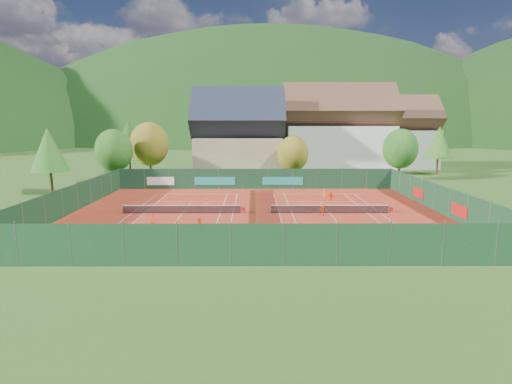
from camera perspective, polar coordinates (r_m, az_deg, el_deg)
The scene contains 35 objects.
ground at distance 43.25m, azimuth 0.01°, elevation -3.10°, with size 600.00×600.00×0.00m, color #2B4F18.
clay_pad at distance 43.25m, azimuth 0.01°, elevation -3.06°, with size 40.00×32.00×0.01m, color #A42B18.
court_markings_left at distance 43.95m, azimuth -10.49°, elevation -3.01°, with size 11.03×23.83×0.00m.
court_markings_right at distance 44.01m, azimuth 10.50°, elevation -2.99°, with size 11.03×23.83×0.00m.
tennis_net_left at distance 43.81m, azimuth -10.31°, elevation -2.38°, with size 13.30×0.10×1.02m.
tennis_net_right at distance 43.93m, azimuth 10.72°, elevation -2.36°, with size 13.30×0.10×1.02m.
court_divider at distance 43.14m, azimuth 0.01°, elevation -2.42°, with size 0.03×28.80×1.00m.
fence_north at distance 58.71m, azimuth -0.50°, elevation 1.85°, with size 40.00×0.10×3.00m.
fence_south at distance 27.41m, azimuth 0.16°, elevation -7.57°, with size 40.00×0.04×3.00m.
fence_west at distance 47.29m, azimuth -25.01°, elevation -1.03°, with size 0.04×32.00×3.00m.
fence_east at distance 47.49m, azimuth 24.92°, elevation -1.00°, with size 0.09×32.00×3.00m.
chalet at distance 72.26m, azimuth -2.49°, elevation 7.48°, with size 16.20×12.00×16.00m.
hotel_block_a at distance 79.83m, azimuth 11.58°, elevation 8.07°, with size 21.60×11.00×17.25m.
hotel_block_b at distance 91.32m, azimuth 19.23°, elevation 7.45°, with size 17.28×10.00×15.50m.
tree_west_front at distance 66.00m, azimuth -19.64°, elevation 5.60°, with size 5.72×5.72×8.69m.
tree_west_mid at distance 70.52m, azimuth -14.97°, elevation 6.64°, with size 6.44×6.44×9.78m.
tree_west_back at distance 79.83m, azimuth -17.75°, elevation 7.34°, with size 5.60×5.60×10.00m.
tree_center at distance 64.63m, azimuth 5.28°, elevation 5.46°, with size 5.01×5.01×7.60m.
tree_east_front at distance 70.55m, azimuth 19.92°, elevation 5.83°, with size 5.72×5.72×8.69m.
tree_east_mid at distance 81.72m, azimuth 24.66°, elevation 6.48°, with size 5.04×5.04×9.00m.
tree_west_side at distance 60.97m, azimuth -27.51°, elevation 5.38°, with size 5.04×5.04×9.00m.
tree_east_back at distance 86.26m, azimuth 17.59°, elevation 7.51°, with size 7.15×7.15×10.86m.
mountain_backdrop at distance 281.47m, azimuth 5.63°, elevation -0.18°, with size 820.00×530.00×242.00m.
ball_hopper at distance 34.39m, azimuth 24.10°, elevation -6.45°, with size 0.34×0.34×0.80m.
loose_ball_0 at distance 40.54m, azimuth -11.33°, elevation -4.11°, with size 0.07×0.07×0.07m, color #CCD833.
loose_ball_1 at distance 34.43m, azimuth 8.88°, elevation -6.56°, with size 0.07×0.07×0.07m, color #CCD833.
loose_ball_2 at distance 45.38m, azimuth -1.18°, elevation -2.41°, with size 0.07×0.07×0.07m, color #CCD833.
loose_ball_3 at distance 51.44m, azimuth -5.02°, elevation -0.97°, with size 0.07×0.07×0.07m, color #CCD833.
loose_ball_4 at distance 39.12m, azimuth 12.36°, elevation -4.66°, with size 0.07×0.07×0.07m, color #CCD833.
player_left_near at distance 37.54m, azimuth -14.51°, elevation -4.21°, with size 0.56×0.37×1.54m, color #D64213.
player_left_mid at distance 35.66m, azimuth -8.05°, elevation -4.81°, with size 0.70×0.55×1.44m, color orange.
player_left_far at distance 45.51m, azimuth -7.07°, elevation -1.71°, with size 0.78×0.45×1.21m, color #F95116.
player_right_near at distance 42.61m, azimuth 9.57°, elevation -2.51°, with size 0.76×0.32×1.30m, color #E85514.
player_right_far_a at distance 52.47m, azimuth 9.80°, elevation -0.22°, with size 0.60×0.39×1.22m, color orange.
player_right_far_b at distance 49.89m, azimuth 10.62°, elevation -0.66°, with size 1.30×0.41×1.40m, color #FE5416.
Camera 1 is at (-0.18, -42.13, 9.76)m, focal length 28.00 mm.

